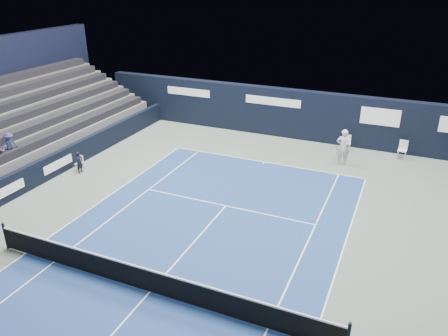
# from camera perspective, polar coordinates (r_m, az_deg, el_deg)

# --- Properties ---
(ground) EXTENTS (48.00, 48.00, 0.00)m
(ground) POSITION_cam_1_polar(r_m,az_deg,el_deg) (16.61, -5.89, -11.75)
(ground) COLOR #56665B
(ground) RESTS_ON ground
(court_surface) EXTENTS (10.97, 23.77, 0.01)m
(court_surface) POSITION_cam_1_polar(r_m,az_deg,el_deg) (15.28, -9.66, -15.67)
(court_surface) COLOR navy
(court_surface) RESTS_ON ground
(folding_chair_back_a) EXTENTS (0.45, 0.44, 0.92)m
(folding_chair_back_a) POSITION_cam_1_polar(r_m,az_deg,el_deg) (27.02, 15.78, 3.34)
(folding_chair_back_a) COLOR white
(folding_chair_back_a) RESTS_ON ground
(folding_chair_back_b) EXTENTS (0.51, 0.49, 1.06)m
(folding_chair_back_b) POSITION_cam_1_polar(r_m,az_deg,el_deg) (26.80, 22.31, 2.42)
(folding_chair_back_b) COLOR silver
(folding_chair_back_b) RESTS_ON ground
(line_judge_chair) EXTENTS (0.36, 0.35, 0.81)m
(line_judge_chair) POSITION_cam_1_polar(r_m,az_deg,el_deg) (24.61, -18.30, 0.80)
(line_judge_chair) COLOR silver
(line_judge_chair) RESTS_ON ground
(line_judge) EXTENTS (0.30, 0.44, 1.18)m
(line_judge) POSITION_cam_1_polar(r_m,az_deg,el_deg) (24.19, -18.37, 0.71)
(line_judge) COLOR black
(line_judge) RESTS_ON ground
(court_markings) EXTENTS (11.03, 23.83, 0.00)m
(court_markings) POSITION_cam_1_polar(r_m,az_deg,el_deg) (15.28, -9.66, -15.66)
(court_markings) COLOR white
(court_markings) RESTS_ON court_surface
(tennis_net) EXTENTS (12.90, 0.10, 1.10)m
(tennis_net) POSITION_cam_1_polar(r_m,az_deg,el_deg) (14.97, -9.80, -14.19)
(tennis_net) COLOR black
(tennis_net) RESTS_ON ground
(back_sponsor_wall) EXTENTS (26.00, 0.63, 3.10)m
(back_sponsor_wall) POSITION_cam_1_polar(r_m,az_deg,el_deg) (28.19, 8.47, 7.08)
(back_sponsor_wall) COLOR black
(back_sponsor_wall) RESTS_ON ground
(side_barrier_left) EXTENTS (0.33, 22.00, 1.20)m
(side_barrier_left) POSITION_cam_1_polar(r_m,az_deg,el_deg) (24.36, -21.16, 0.49)
(side_barrier_left) COLOR black
(side_barrier_left) RESTS_ON ground
(spectator_stand) EXTENTS (6.00, 18.00, 6.40)m
(spectator_stand) POSITION_cam_1_polar(r_m,az_deg,el_deg) (27.22, -25.92, 5.14)
(spectator_stand) COLOR #505053
(spectator_stand) RESTS_ON ground
(tennis_player) EXTENTS (0.83, 0.94, 2.01)m
(tennis_player) POSITION_cam_1_polar(r_m,az_deg,el_deg) (24.76, 15.28, 2.69)
(tennis_player) COLOR silver
(tennis_player) RESTS_ON ground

